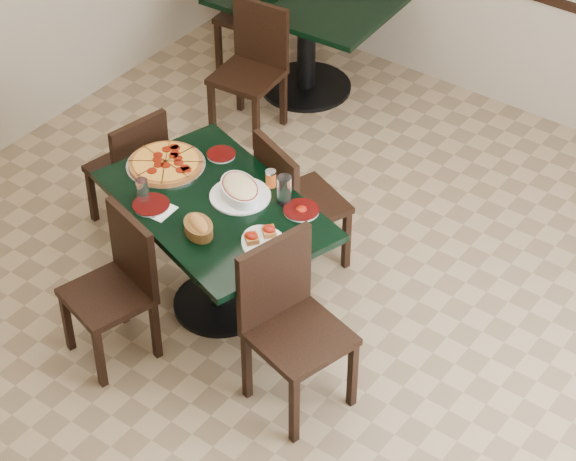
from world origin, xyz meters
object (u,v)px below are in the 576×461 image
Objects in this scene: chair_left at (133,167)px; back_chair_near at (253,62)px; main_table at (217,229)px; back_table at (307,25)px; bruschetta_platter at (266,244)px; back_chair_left at (261,10)px; chair_near at (119,280)px; chair_right at (289,316)px; lasagna_casserole at (240,190)px; chair_far at (292,199)px; pepperoni_pizza at (166,163)px; bread_basket at (198,227)px.

chair_left is 1.33m from back_chair_near.
main_table is 2.36m from back_table.
back_table is 3.05× the size of bruschetta_platter.
back_chair_left reaches higher than bruschetta_platter.
chair_near is 0.95m from chair_right.
chair_right is 2.70× the size of lasagna_casserole.
chair_far is at bearing 88.24° from chair_near.
chair_right is at bearing -5.12° from main_table.
chair_left is (-0.86, 0.25, -0.11)m from main_table.
chair_right is at bearing -0.44° from bruschetta_platter.
chair_near is at bearing -94.13° from main_table.
main_table is 2.56m from back_chair_left.
pepperoni_pizza is (-0.21, 0.65, 0.28)m from chair_near.
chair_near is at bearing -78.37° from back_table.
chair_right is 1.65m from chair_left.
chair_left is at bearing 179.96° from bread_basket.
back_table is 2.94m from chair_right.
chair_near is 2.09× the size of bruschetta_platter.
lasagna_casserole is (0.93, -0.13, 0.34)m from chair_left.
chair_far is at bearing 49.72° from chair_right.
chair_far is 2.21m from back_chair_left.
back_chair_left is (-0.50, 1.91, 0.04)m from chair_left.
chair_near is (-0.34, -1.08, -0.02)m from chair_far.
bread_basket is at bearing -32.89° from pepperoni_pizza.
chair_near is 1.96× the size of pepperoni_pizza.
chair_far reaches higher than back_table.
lasagna_casserole is 0.44m from bruschetta_platter.
lasagna_casserole is (-0.05, -0.41, 0.29)m from chair_far.
chair_right reaches higher than back_table.
bread_basket is (0.09, -0.24, 0.22)m from main_table.
chair_right is at bearing 82.02° from chair_left.
chair_far reaches higher than chair_near.
main_table is 1.51× the size of chair_right.
back_chair_left reaches higher than bread_basket.
main_table is at bearing 84.73° from chair_left.
bruschetta_platter is at bearing -56.24° from back_chair_near.
bread_basket is (-0.03, -0.77, 0.29)m from chair_far.
chair_near is 0.96× the size of back_chair_left.
bread_basket reaches higher than back_table.
pepperoni_pizza is (-0.43, 0.09, 0.20)m from main_table.
lasagna_casserole is 0.86× the size of bruschetta_platter.
pepperoni_pizza is (-0.55, -0.43, 0.26)m from chair_far.
pepperoni_pizza is 1.81× the size of bread_basket.
main_table and back_table have the same top height.
chair_right is 0.66m from bread_basket.
lasagna_casserole reaches higher than chair_left.
chair_near reaches higher than main_table.
bread_basket is at bearing 73.59° from chair_left.
back_chair_near is (-0.98, 1.58, -0.07)m from main_table.
chair_far is at bearing 35.47° from back_chair_left.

